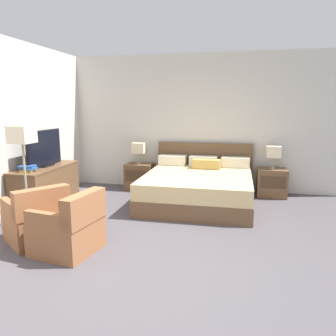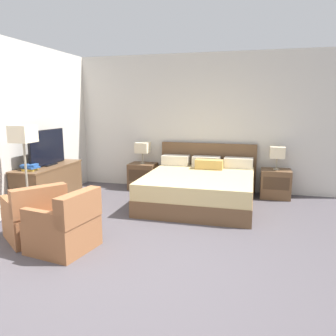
{
  "view_description": "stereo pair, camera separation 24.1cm",
  "coord_description": "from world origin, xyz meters",
  "px_view_note": "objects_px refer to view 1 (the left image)",
  "views": [
    {
      "loc": [
        0.99,
        -3.11,
        1.76
      ],
      "look_at": [
        -0.13,
        2.04,
        0.75
      ],
      "focal_mm": 35.0,
      "sensor_mm": 36.0,
      "label": 1
    },
    {
      "loc": [
        1.22,
        -3.05,
        1.76
      ],
      "look_at": [
        -0.13,
        2.04,
        0.75
      ],
      "focal_mm": 35.0,
      "sensor_mm": 36.0,
      "label": 2
    }
  ],
  "objects_px": {
    "dresser": "(46,186)",
    "armchair_companion": "(70,230)",
    "table_lamp_right": "(274,152)",
    "book_small_top": "(27,167)",
    "floor_lamp": "(22,144)",
    "bed": "(198,187)",
    "nightstand_left": "(140,176)",
    "nightstand_right": "(272,183)",
    "table_lamp_left": "(139,148)",
    "book_blue_cover": "(29,169)",
    "tv": "(44,149)",
    "book_red_cover": "(28,170)",
    "armchair_by_window": "(37,220)"
  },
  "relations": [
    {
      "from": "armchair_companion",
      "to": "tv",
      "type": "bearing_deg",
      "value": 129.42
    },
    {
      "from": "table_lamp_right",
      "to": "tv",
      "type": "xyz_separation_m",
      "value": [
        -3.89,
        -1.58,
        0.15
      ]
    },
    {
      "from": "floor_lamp",
      "to": "bed",
      "type": "bearing_deg",
      "value": 35.53
    },
    {
      "from": "nightstand_right",
      "to": "table_lamp_right",
      "type": "xyz_separation_m",
      "value": [
        0.0,
        0.0,
        0.61
      ]
    },
    {
      "from": "nightstand_left",
      "to": "nightstand_right",
      "type": "relative_size",
      "value": 1.0
    },
    {
      "from": "table_lamp_left",
      "to": "book_blue_cover",
      "type": "distance_m",
      "value": 2.37
    },
    {
      "from": "nightstand_right",
      "to": "book_small_top",
      "type": "xyz_separation_m",
      "value": [
        -3.9,
        -2.06,
        0.54
      ]
    },
    {
      "from": "nightstand_left",
      "to": "book_red_cover",
      "type": "bearing_deg",
      "value": -120.02
    },
    {
      "from": "nightstand_right",
      "to": "book_blue_cover",
      "type": "bearing_deg",
      "value": -152.02
    },
    {
      "from": "floor_lamp",
      "to": "tv",
      "type": "bearing_deg",
      "value": 103.39
    },
    {
      "from": "dresser",
      "to": "floor_lamp",
      "type": "height_order",
      "value": "floor_lamp"
    },
    {
      "from": "book_blue_cover",
      "to": "table_lamp_right",
      "type": "bearing_deg",
      "value": 28.0
    },
    {
      "from": "dresser",
      "to": "book_red_cover",
      "type": "relative_size",
      "value": 7.19
    },
    {
      "from": "table_lamp_left",
      "to": "floor_lamp",
      "type": "distance_m",
      "value": 2.63
    },
    {
      "from": "armchair_companion",
      "to": "table_lamp_right",
      "type": "bearing_deg",
      "value": 50.06
    },
    {
      "from": "bed",
      "to": "dresser",
      "type": "relative_size",
      "value": 1.5
    },
    {
      "from": "table_lamp_right",
      "to": "book_small_top",
      "type": "distance_m",
      "value": 4.41
    },
    {
      "from": "nightstand_right",
      "to": "tv",
      "type": "relative_size",
      "value": 0.58
    },
    {
      "from": "nightstand_left",
      "to": "floor_lamp",
      "type": "height_order",
      "value": "floor_lamp"
    },
    {
      "from": "book_blue_cover",
      "to": "dresser",
      "type": "bearing_deg",
      "value": 91.94
    },
    {
      "from": "dresser",
      "to": "floor_lamp",
      "type": "bearing_deg",
      "value": -76.14
    },
    {
      "from": "floor_lamp",
      "to": "book_red_cover",
      "type": "bearing_deg",
      "value": 119.7
    },
    {
      "from": "table_lamp_left",
      "to": "armchair_by_window",
      "type": "relative_size",
      "value": 0.46
    },
    {
      "from": "nightstand_left",
      "to": "nightstand_right",
      "type": "height_order",
      "value": "same"
    },
    {
      "from": "nightstand_right",
      "to": "dresser",
      "type": "distance_m",
      "value": 4.21
    },
    {
      "from": "nightstand_right",
      "to": "armchair_by_window",
      "type": "relative_size",
      "value": 0.58
    },
    {
      "from": "table_lamp_right",
      "to": "book_red_cover",
      "type": "height_order",
      "value": "table_lamp_right"
    },
    {
      "from": "book_small_top",
      "to": "armchair_companion",
      "type": "bearing_deg",
      "value": -39.73
    },
    {
      "from": "tv",
      "to": "book_red_cover",
      "type": "relative_size",
      "value": 4.9
    },
    {
      "from": "table_lamp_right",
      "to": "dresser",
      "type": "distance_m",
      "value": 4.23
    },
    {
      "from": "table_lamp_right",
      "to": "book_small_top",
      "type": "height_order",
      "value": "table_lamp_right"
    },
    {
      "from": "book_red_cover",
      "to": "nightstand_left",
      "type": "bearing_deg",
      "value": 59.98
    },
    {
      "from": "tv",
      "to": "armchair_companion",
      "type": "bearing_deg",
      "value": -50.58
    },
    {
      "from": "tv",
      "to": "floor_lamp",
      "type": "distance_m",
      "value": 0.87
    },
    {
      "from": "bed",
      "to": "book_small_top",
      "type": "height_order",
      "value": "bed"
    },
    {
      "from": "nightstand_right",
      "to": "book_small_top",
      "type": "distance_m",
      "value": 4.44
    },
    {
      "from": "table_lamp_left",
      "to": "book_small_top",
      "type": "xyz_separation_m",
      "value": [
        -1.2,
        -2.06,
        -0.07
      ]
    },
    {
      "from": "table_lamp_right",
      "to": "book_small_top",
      "type": "bearing_deg",
      "value": -152.15
    },
    {
      "from": "table_lamp_left",
      "to": "floor_lamp",
      "type": "bearing_deg",
      "value": -112.32
    },
    {
      "from": "book_red_cover",
      "to": "table_lamp_right",
      "type": "bearing_deg",
      "value": 27.91
    },
    {
      "from": "floor_lamp",
      "to": "book_small_top",
      "type": "bearing_deg",
      "value": 120.79
    },
    {
      "from": "dresser",
      "to": "armchair_companion",
      "type": "relative_size",
      "value": 1.76
    },
    {
      "from": "bed",
      "to": "tv",
      "type": "xyz_separation_m",
      "value": [
        -2.54,
        -0.84,
        0.73
      ]
    },
    {
      "from": "nightstand_right",
      "to": "armchair_companion",
      "type": "bearing_deg",
      "value": -129.95
    },
    {
      "from": "table_lamp_right",
      "to": "tv",
      "type": "relative_size",
      "value": 0.47
    },
    {
      "from": "book_small_top",
      "to": "armchair_companion",
      "type": "xyz_separation_m",
      "value": [
        1.28,
        -1.07,
        -0.53
      ]
    },
    {
      "from": "table_lamp_left",
      "to": "tv",
      "type": "xyz_separation_m",
      "value": [
        -1.19,
        -1.58,
        0.15
      ]
    },
    {
      "from": "nightstand_right",
      "to": "tv",
      "type": "bearing_deg",
      "value": -157.91
    },
    {
      "from": "bed",
      "to": "armchair_companion",
      "type": "distance_m",
      "value": 2.7
    },
    {
      "from": "table_lamp_left",
      "to": "armchair_by_window",
      "type": "bearing_deg",
      "value": -99.6
    }
  ]
}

